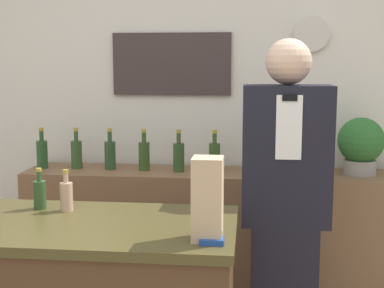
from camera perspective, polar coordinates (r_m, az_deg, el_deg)
The scene contains 17 objects.
back_wall at distance 3.58m, azimuth -0.02°, elevation 4.75°, with size 5.20×0.09×2.70m.
back_shelf at distance 3.48m, azimuth 2.17°, elevation -10.40°, with size 2.37×0.42×0.92m.
shopkeeper at distance 2.76m, azimuth 9.86°, elevation -7.05°, with size 0.43×0.27×1.71m.
potted_plant at distance 3.40m, azimuth 17.56°, elevation -0.00°, with size 0.28×0.28×0.35m.
paper_bag at distance 2.00m, azimuth 1.67°, elevation -5.89°, with size 0.11×0.12×0.32m.
tape_dispenser at distance 2.00m, azimuth 2.25°, elevation -9.97°, with size 0.09×0.06×0.07m.
counter_bottle_3 at distance 2.54m, azimuth -15.93°, elevation -5.10°, with size 0.06×0.06×0.19m.
counter_bottle_4 at distance 2.48m, azimuth -13.25°, elevation -5.36°, with size 0.06×0.06×0.19m.
shelf_bottle_0 at distance 3.59m, azimuth -15.70°, elevation -0.94°, with size 0.07×0.07×0.27m.
shelf_bottle_1 at distance 3.53m, azimuth -12.21°, elevation -0.96°, with size 0.07×0.07×0.27m.
shelf_bottle_2 at distance 3.46m, azimuth -8.73°, elevation -1.06°, with size 0.07×0.07×0.27m.
shelf_bottle_3 at distance 3.40m, azimuth -5.13°, elevation -1.16°, with size 0.07×0.07×0.27m.
shelf_bottle_4 at distance 3.35m, azimuth -1.43°, elevation -1.27°, with size 0.07×0.07×0.27m.
shelf_bottle_5 at distance 3.35m, azimuth 2.41°, elevation -1.28°, with size 0.07×0.07×0.27m.
shelf_bottle_6 at distance 3.34m, azimuth 6.24°, elevation -1.34°, with size 0.07×0.07×0.27m.
shelf_bottle_7 at distance 3.33m, azimuth 10.09°, elevation -1.46°, with size 0.07×0.07×0.27m.
shelf_bottle_8 at distance 3.37m, azimuth 13.86°, elevation -1.45°, with size 0.07×0.07×0.27m.
Camera 1 is at (0.39, -1.55, 1.58)m, focal length 50.00 mm.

